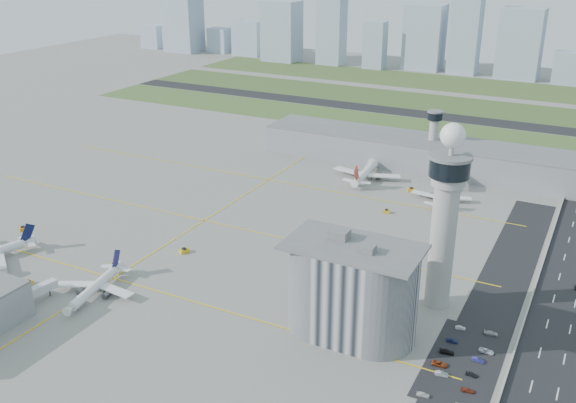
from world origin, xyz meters
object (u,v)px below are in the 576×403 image
at_px(secondary_tower, 433,134).
at_px(admin_building, 352,290).
at_px(car_lot_3, 447,352).
at_px(tug_4, 386,211).
at_px(car_lot_4, 452,341).
at_px(car_lot_7, 468,390).
at_px(car_lot_10, 486,351).
at_px(tug_2, 115,265).
at_px(jet_bridge_far_0, 372,164).
at_px(control_tower, 445,211).
at_px(car_lot_9, 478,360).
at_px(car_lot_5, 460,328).
at_px(tug_1, 28,283).
at_px(airplane_far_b, 442,190).
at_px(car_lot_2, 439,364).
at_px(car_lot_11, 491,333).
at_px(airplane_near_c, 93,283).
at_px(car_lot_0, 423,394).
at_px(tug_3, 184,250).
at_px(airplane_far_a, 367,167).
at_px(jet_bridge_far_1, 463,178).
at_px(car_lot_1, 441,374).
at_px(jet_bridge_near_2, 20,302).
at_px(tug_5, 411,189).
at_px(car_lot_8, 472,374).
at_px(tug_0, 23,228).

xyz_separation_m(secondary_tower, admin_building, (21.99, -172.00, -3.50)).
bearing_deg(car_lot_3, tug_4, 19.91).
bearing_deg(car_lot_4, car_lot_7, -156.72).
height_order(tug_4, car_lot_3, tug_4).
xyz_separation_m(secondary_tower, car_lot_10, (63.40, -163.43, -18.17)).
bearing_deg(tug_2, jet_bridge_far_0, 1.21).
xyz_separation_m(control_tower, car_lot_9, (20.09, -27.13, -34.42)).
height_order(car_lot_3, car_lot_5, car_lot_3).
height_order(tug_4, car_lot_7, tug_4).
bearing_deg(secondary_tower, tug_1, -115.43).
height_order(airplane_far_b, car_lot_2, airplane_far_b).
bearing_deg(car_lot_11, airplane_near_c, 97.83).
bearing_deg(car_lot_2, car_lot_0, 174.91).
height_order(tug_3, car_lot_5, tug_3).
bearing_deg(car_lot_11, airplane_far_a, 27.22).
bearing_deg(tug_4, airplane_far_a, 15.33).
relative_size(car_lot_0, car_lot_10, 0.79).
height_order(airplane_far_a, jet_bridge_far_1, airplane_far_a).
relative_size(airplane_far_a, car_lot_10, 9.47).
bearing_deg(jet_bridge_far_0, car_lot_3, 18.08).
bearing_deg(airplane_far_a, tug_1, 153.90).
bearing_deg(tug_4, car_lot_5, -162.62).
bearing_deg(airplane_far_b, airplane_near_c, 143.22).
distance_m(control_tower, car_lot_9, 48.22).
distance_m(airplane_far_a, car_lot_1, 168.37).
bearing_deg(car_lot_9, car_lot_0, 162.62).
height_order(jet_bridge_near_2, tug_1, jet_bridge_near_2).
relative_size(car_lot_1, car_lot_10, 0.86).
height_order(control_tower, car_lot_0, control_tower).
bearing_deg(car_lot_5, jet_bridge_far_1, 3.36).
xyz_separation_m(car_lot_5, car_lot_9, (8.78, -14.92, 0.08)).
bearing_deg(tug_5, jet_bridge_far_0, -153.83).
bearing_deg(airplane_far_b, tug_2, 137.10).
relative_size(airplane_far_a, car_lot_7, 11.53).
bearing_deg(tug_1, car_lot_11, 11.99).
relative_size(airplane_near_c, tug_3, 10.09).
distance_m(car_lot_0, car_lot_3, 22.70).
xyz_separation_m(car_lot_8, car_lot_9, (0.16, 7.78, 0.04)).
distance_m(secondary_tower, car_lot_11, 166.32).
bearing_deg(tug_3, admin_building, -166.27).
bearing_deg(admin_building, car_lot_0, -33.77).
distance_m(car_lot_1, car_lot_7, 9.29).
relative_size(tug_4, car_lot_4, 0.88).
bearing_deg(tug_0, secondary_tower, 4.24).
distance_m(airplane_far_b, car_lot_3, 128.81).
xyz_separation_m(car_lot_7, car_lot_11, (0.17, 31.59, 0.10)).
relative_size(tug_3, car_lot_5, 1.08).
bearing_deg(car_lot_10, secondary_tower, 24.20).
distance_m(car_lot_0, car_lot_1, 11.54).
height_order(secondary_tower, car_lot_9, secondary_tower).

